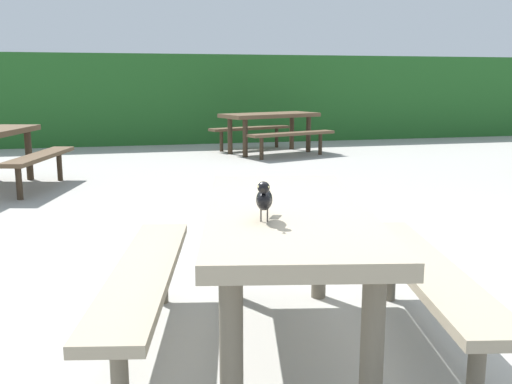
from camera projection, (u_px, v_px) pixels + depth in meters
name	position (u px, v px, depth m)	size (l,w,h in m)	color
ground_plane	(336.00, 323.00, 3.23)	(60.00, 60.00, 0.00)	#A3A099
hedge_wall	(166.00, 98.00, 13.00)	(28.00, 2.14, 1.88)	#235B23
picnic_table_foreground	(287.00, 243.00, 2.81)	(1.99, 2.02, 0.74)	gray
bird_grackle	(264.00, 198.00, 2.45)	(0.12, 0.28, 0.18)	black
picnic_table_mid_left	(270.00, 123.00, 10.67)	(2.16, 2.14, 0.74)	brown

